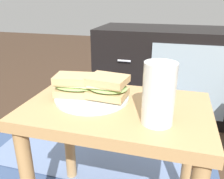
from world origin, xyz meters
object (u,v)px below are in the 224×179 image
tv_cabinet (169,72)px  sandwich_back (108,87)px  plate (92,97)px  sandwich_front (76,85)px  beer_glass (159,96)px

tv_cabinet → sandwich_back: 0.96m
plate → sandwich_front: (-0.05, -0.00, 0.04)m
tv_cabinet → sandwich_back: (-0.16, -0.92, 0.22)m
sandwich_back → beer_glass: (0.16, -0.10, 0.03)m
plate → sandwich_back: size_ratio=1.76×
beer_glass → plate: bearing=155.7°
sandwich_back → beer_glass: 0.19m
tv_cabinet → sandwich_back: bearing=-99.9°
tv_cabinet → plate: bearing=-103.1°
beer_glass → sandwich_front: bearing=160.3°
sandwich_back → beer_glass: size_ratio=0.83×
sandwich_front → plate: bearing=1.1°
tv_cabinet → plate: size_ratio=4.03×
plate → beer_glass: bearing=-24.3°
tv_cabinet → beer_glass: bearing=-89.9°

